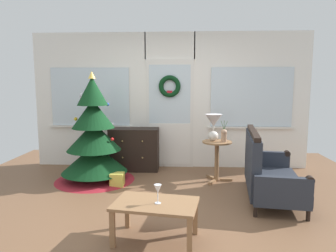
{
  "coord_description": "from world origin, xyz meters",
  "views": [
    {
      "loc": [
        0.29,
        -3.82,
        1.6
      ],
      "look_at": [
        0.05,
        0.55,
        1.0
      ],
      "focal_mm": 33.11,
      "sensor_mm": 36.0,
      "label": 1
    }
  ],
  "objects_px": {
    "side_table": "(217,153)",
    "flower_vase": "(224,135)",
    "wine_glass": "(158,190)",
    "gift_box": "(117,180)",
    "table_lamp": "(214,124)",
    "christmas_tree": "(94,143)",
    "settee_sofa": "(266,172)",
    "coffee_table": "(155,208)",
    "dresser_cabinet": "(134,149)"
  },
  "relations": [
    {
      "from": "settee_sofa",
      "to": "side_table",
      "type": "xyz_separation_m",
      "value": [
        -0.61,
        0.73,
        0.1
      ]
    },
    {
      "from": "christmas_tree",
      "to": "gift_box",
      "type": "height_order",
      "value": "christmas_tree"
    },
    {
      "from": "flower_vase",
      "to": "gift_box",
      "type": "xyz_separation_m",
      "value": [
        -1.68,
        -0.29,
        -0.68
      ]
    },
    {
      "from": "dresser_cabinet",
      "to": "coffee_table",
      "type": "xyz_separation_m",
      "value": [
        0.65,
        -2.62,
        -0.04
      ]
    },
    {
      "from": "coffee_table",
      "to": "wine_glass",
      "type": "bearing_deg",
      "value": -43.72
    },
    {
      "from": "dresser_cabinet",
      "to": "coffee_table",
      "type": "bearing_deg",
      "value": -76.16
    },
    {
      "from": "settee_sofa",
      "to": "gift_box",
      "type": "xyz_separation_m",
      "value": [
        -2.2,
        0.39,
        -0.27
      ]
    },
    {
      "from": "christmas_tree",
      "to": "settee_sofa",
      "type": "bearing_deg",
      "value": -14.23
    },
    {
      "from": "coffee_table",
      "to": "flower_vase",
      "type": "bearing_deg",
      "value": 64.81
    },
    {
      "from": "settee_sofa",
      "to": "gift_box",
      "type": "height_order",
      "value": "settee_sofa"
    },
    {
      "from": "dresser_cabinet",
      "to": "wine_glass",
      "type": "relative_size",
      "value": 4.64
    },
    {
      "from": "table_lamp",
      "to": "coffee_table",
      "type": "distance_m",
      "value": 2.27
    },
    {
      "from": "christmas_tree",
      "to": "wine_glass",
      "type": "distance_m",
      "value": 2.33
    },
    {
      "from": "christmas_tree",
      "to": "table_lamp",
      "type": "xyz_separation_m",
      "value": [
        1.96,
        0.11,
        0.31
      ]
    },
    {
      "from": "side_table",
      "to": "flower_vase",
      "type": "distance_m",
      "value": 0.33
    },
    {
      "from": "settee_sofa",
      "to": "coffee_table",
      "type": "relative_size",
      "value": 1.71
    },
    {
      "from": "christmas_tree",
      "to": "wine_glass",
      "type": "bearing_deg",
      "value": -58.09
    },
    {
      "from": "settee_sofa",
      "to": "gift_box",
      "type": "bearing_deg",
      "value": 170.03
    },
    {
      "from": "wine_glass",
      "to": "gift_box",
      "type": "height_order",
      "value": "wine_glass"
    },
    {
      "from": "table_lamp",
      "to": "gift_box",
      "type": "xyz_separation_m",
      "value": [
        -1.52,
        -0.39,
        -0.85
      ]
    },
    {
      "from": "dresser_cabinet",
      "to": "flower_vase",
      "type": "height_order",
      "value": "flower_vase"
    },
    {
      "from": "dresser_cabinet",
      "to": "coffee_table",
      "type": "height_order",
      "value": "dresser_cabinet"
    },
    {
      "from": "christmas_tree",
      "to": "gift_box",
      "type": "distance_m",
      "value": 0.74
    },
    {
      "from": "christmas_tree",
      "to": "table_lamp",
      "type": "relative_size",
      "value": 4.09
    },
    {
      "from": "table_lamp",
      "to": "flower_vase",
      "type": "distance_m",
      "value": 0.25
    },
    {
      "from": "dresser_cabinet",
      "to": "table_lamp",
      "type": "distance_m",
      "value": 1.62
    },
    {
      "from": "christmas_tree",
      "to": "dresser_cabinet",
      "type": "xyz_separation_m",
      "value": [
        0.56,
        0.67,
        -0.25
      ]
    },
    {
      "from": "side_table",
      "to": "christmas_tree",
      "type": "bearing_deg",
      "value": -178.13
    },
    {
      "from": "flower_vase",
      "to": "side_table",
      "type": "bearing_deg",
      "value": 149.04
    },
    {
      "from": "dresser_cabinet",
      "to": "flower_vase",
      "type": "distance_m",
      "value": 1.75
    },
    {
      "from": "settee_sofa",
      "to": "wine_glass",
      "type": "height_order",
      "value": "settee_sofa"
    },
    {
      "from": "side_table",
      "to": "table_lamp",
      "type": "bearing_deg",
      "value": 146.31
    },
    {
      "from": "dresser_cabinet",
      "to": "side_table",
      "type": "height_order",
      "value": "dresser_cabinet"
    },
    {
      "from": "flower_vase",
      "to": "wine_glass",
      "type": "relative_size",
      "value": 1.79
    },
    {
      "from": "dresser_cabinet",
      "to": "settee_sofa",
      "type": "height_order",
      "value": "settee_sofa"
    },
    {
      "from": "dresser_cabinet",
      "to": "flower_vase",
      "type": "bearing_deg",
      "value": -23.07
    },
    {
      "from": "flower_vase",
      "to": "table_lamp",
      "type": "bearing_deg",
      "value": 147.99
    },
    {
      "from": "christmas_tree",
      "to": "gift_box",
      "type": "bearing_deg",
      "value": -32.78
    },
    {
      "from": "side_table",
      "to": "gift_box",
      "type": "distance_m",
      "value": 1.66
    },
    {
      "from": "side_table",
      "to": "coffee_table",
      "type": "height_order",
      "value": "side_table"
    },
    {
      "from": "table_lamp",
      "to": "wine_glass",
      "type": "relative_size",
      "value": 2.26
    },
    {
      "from": "coffee_table",
      "to": "table_lamp",
      "type": "bearing_deg",
      "value": 69.72
    },
    {
      "from": "flower_vase",
      "to": "wine_glass",
      "type": "distance_m",
      "value": 2.18
    },
    {
      "from": "settee_sofa",
      "to": "coffee_table",
      "type": "xyz_separation_m",
      "value": [
        -1.43,
        -1.28,
        -0.03
      ]
    },
    {
      "from": "dresser_cabinet",
      "to": "flower_vase",
      "type": "xyz_separation_m",
      "value": [
        1.56,
        -0.67,
        0.39
      ]
    },
    {
      "from": "dresser_cabinet",
      "to": "flower_vase",
      "type": "relative_size",
      "value": 2.58
    },
    {
      "from": "coffee_table",
      "to": "christmas_tree",
      "type": "bearing_deg",
      "value": 121.68
    },
    {
      "from": "dresser_cabinet",
      "to": "table_lamp",
      "type": "relative_size",
      "value": 2.06
    },
    {
      "from": "coffee_table",
      "to": "gift_box",
      "type": "bearing_deg",
      "value": 114.66
    },
    {
      "from": "christmas_tree",
      "to": "wine_glass",
      "type": "height_order",
      "value": "christmas_tree"
    }
  ]
}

